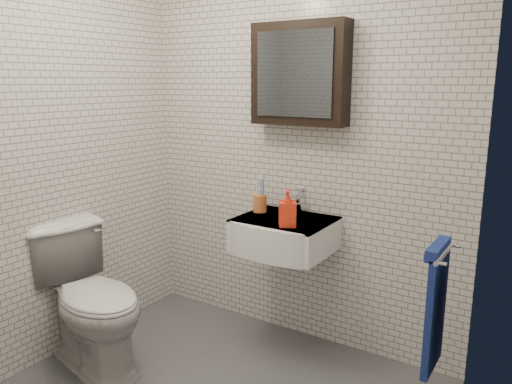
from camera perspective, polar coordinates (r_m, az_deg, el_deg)
room_shell at (r=2.30m, az=-7.21°, el=7.63°), size 2.22×2.02×2.51m
washbasin at (r=3.01m, az=2.93°, el=-4.93°), size 0.55×0.50×0.20m
faucet at (r=3.13m, az=4.76°, el=-1.19°), size 0.06×0.20×0.15m
mirror_cabinet at (r=3.04m, az=5.00°, el=13.28°), size 0.60×0.15×0.60m
towel_rail at (r=2.35m, az=19.88°, el=-11.75°), size 0.09×0.30×0.58m
toothbrush_cup at (r=3.15m, az=0.45°, el=-1.19°), size 0.11×0.11×0.24m
soap_bottle at (r=2.84m, az=3.61°, el=-1.84°), size 0.13×0.13×0.21m
toilet at (r=3.12m, az=-18.37°, el=-11.51°), size 0.90×0.64×0.84m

